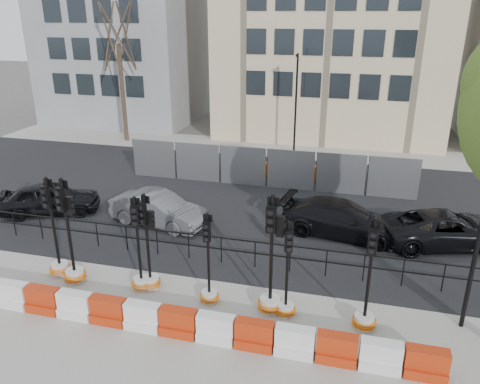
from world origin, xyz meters
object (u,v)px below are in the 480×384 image
(traffic_signal_h, at_px, (366,307))
(car_c, at_px, (342,219))
(traffic_signal_d, at_px, (149,267))
(car_a, at_px, (49,198))
(traffic_signal_a, at_px, (58,255))

(traffic_signal_h, bearing_deg, car_c, 106.80)
(traffic_signal_d, bearing_deg, car_a, 158.57)
(traffic_signal_d, bearing_deg, car_c, 55.17)
(traffic_signal_d, bearing_deg, traffic_signal_h, 8.37)
(traffic_signal_d, height_order, traffic_signal_h, traffic_signal_h)
(traffic_signal_a, relative_size, traffic_signal_h, 1.03)
(car_a, relative_size, car_c, 0.89)
(traffic_signal_d, relative_size, car_c, 0.64)
(traffic_signal_h, height_order, car_a, traffic_signal_h)
(traffic_signal_d, relative_size, traffic_signal_h, 0.96)
(car_a, xyz_separation_m, car_c, (12.34, 0.99, -0.02))
(traffic_signal_h, relative_size, car_c, 0.67)
(traffic_signal_d, distance_m, car_a, 8.00)
(traffic_signal_d, xyz_separation_m, traffic_signal_h, (6.58, -0.38, -0.07))
(traffic_signal_a, xyz_separation_m, traffic_signal_d, (3.28, -0.00, 0.05))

